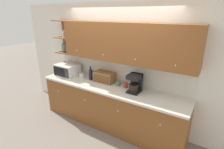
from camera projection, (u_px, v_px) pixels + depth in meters
The scene contains 13 objects.
ground_plane at pixel (117, 117), 4.24m from camera, with size 24.00×24.00×0.00m, color slate.
wall_back at pixel (118, 65), 3.83m from camera, with size 5.66×0.06×2.60m.
counter_unit at pixel (110, 106), 3.83m from camera, with size 3.28×0.69×0.93m.
backsplash_panel at pixel (117, 71), 3.84m from camera, with size 3.26×0.01×0.53m.
upper_cabinets at pixel (121, 43), 3.42m from camera, with size 3.26×0.34×0.77m.
microwave at pixel (67, 70), 4.28m from camera, with size 0.53×0.42×0.28m.
storage_canister at pixel (82, 75), 4.15m from camera, with size 0.12×0.12×0.12m.
wine_glass at pixel (91, 72), 4.19m from camera, with size 0.08×0.08×0.19m.
wine_bottle at pixel (91, 74), 3.99m from camera, with size 0.08×0.08×0.33m.
bread_box at pixel (104, 77), 3.88m from camera, with size 0.45×0.26×0.23m.
mug at pixel (118, 83), 3.71m from camera, with size 0.10×0.09×0.09m.
mug_blue_second at pixel (125, 85), 3.61m from camera, with size 0.11×0.09×0.11m.
coffee_maker at pixel (135, 83), 3.37m from camera, with size 0.24×0.27×0.36m.
Camera 1 is at (1.85, -3.16, 2.39)m, focal length 28.00 mm.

